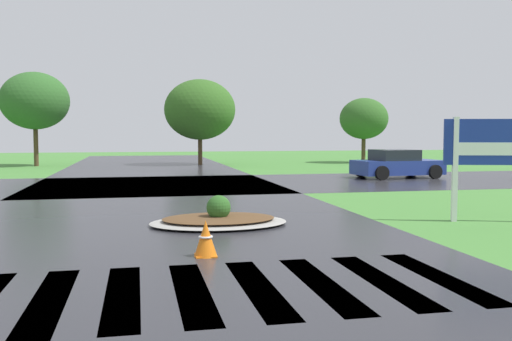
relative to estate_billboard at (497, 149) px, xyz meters
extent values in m
cube|color=#2B2B30|center=(-7.59, 0.72, -1.72)|extent=(9.77, 80.00, 0.01)
cube|color=#2B2B30|center=(-7.59, 11.22, -1.72)|extent=(90.00, 8.79, 0.01)
cube|color=white|center=(-9.39, -4.35, -1.72)|extent=(0.45, 3.02, 0.01)
cube|color=white|center=(-8.49, -4.35, -1.72)|extent=(0.45, 3.02, 0.01)
cube|color=white|center=(-7.59, -4.35, -1.72)|extent=(0.45, 3.02, 0.01)
cube|color=white|center=(-6.69, -4.35, -1.72)|extent=(0.45, 3.02, 0.01)
cube|color=white|center=(-5.79, -4.35, -1.72)|extent=(0.45, 3.02, 0.01)
cube|color=white|center=(-4.89, -4.35, -1.72)|extent=(0.45, 3.02, 0.01)
cube|color=white|center=(-3.99, -4.35, -1.72)|extent=(0.45, 3.02, 0.01)
cube|color=white|center=(-0.93, 0.26, -0.49)|extent=(0.15, 0.15, 2.48)
cube|color=navy|center=(0.00, 0.00, 0.16)|extent=(2.40, 0.74, 1.08)
cube|color=white|center=(0.00, 0.00, 0.00)|extent=(1.83, 0.59, 0.30)
ellipsoid|color=#9E9B93|center=(-6.47, 0.94, -1.67)|extent=(3.16, 2.25, 0.12)
ellipsoid|color=brown|center=(-6.47, 0.94, -1.58)|extent=(2.59, 1.85, 0.10)
sphere|color=#2D6023|center=(-6.47, 0.94, -1.33)|extent=(0.56, 0.56, 0.56)
cube|color=navy|center=(3.61, 12.47, -1.23)|extent=(4.17, 2.24, 0.66)
cube|color=#1E232B|center=(3.44, 12.46, -0.65)|extent=(2.01, 1.83, 0.49)
cylinder|color=black|center=(4.88, 13.57, -1.41)|extent=(0.66, 0.27, 0.64)
cylinder|color=black|center=(5.06, 11.61, -1.41)|extent=(0.66, 0.27, 0.64)
cylinder|color=black|center=(2.16, 13.34, -1.41)|extent=(0.66, 0.27, 0.64)
cylinder|color=black|center=(2.33, 11.37, -1.41)|extent=(0.66, 0.27, 0.64)
cone|color=orange|center=(-7.16, -2.29, -1.42)|extent=(0.40, 0.40, 0.62)
torus|color=white|center=(-7.16, -2.29, -1.39)|extent=(0.25, 0.25, 0.04)
cube|color=orange|center=(-7.16, -2.29, -1.71)|extent=(0.36, 0.36, 0.03)
cylinder|color=#4C3823|center=(-14.50, 25.63, -0.41)|extent=(0.28, 0.28, 2.62)
ellipsoid|color=#2F6127|center=(-14.50, 25.63, 2.37)|extent=(4.21, 4.21, 3.58)
cylinder|color=#4C3823|center=(-4.22, 25.15, -0.73)|extent=(0.28, 0.28, 1.99)
ellipsoid|color=#336221|center=(-4.22, 25.15, 1.89)|extent=(4.65, 4.65, 3.95)
cylinder|color=#4C3823|center=(7.28, 25.23, -0.77)|extent=(0.28, 0.28, 1.91)
ellipsoid|color=#326124|center=(7.28, 25.23, 1.37)|extent=(3.37, 3.37, 2.87)
camera|label=1|loc=(-8.28, -11.69, 0.38)|focal=39.34mm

